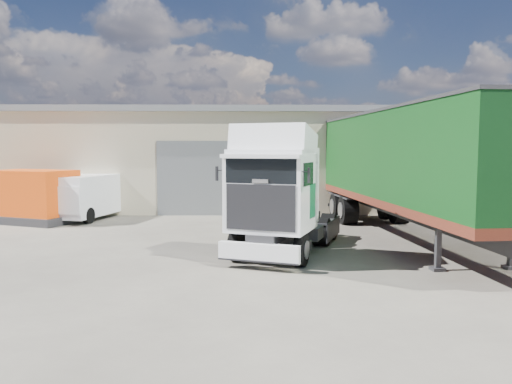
{
  "coord_description": "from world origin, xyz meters",
  "views": [
    {
      "loc": [
        0.48,
        -14.05,
        3.24
      ],
      "look_at": [
        0.69,
        3.0,
        1.75
      ],
      "focal_mm": 35.0,
      "sensor_mm": 36.0,
      "label": 1
    }
  ],
  "objects_px": {
    "box_trailer": "(410,162)",
    "orange_skip": "(34,200)",
    "tractor_unit": "(280,202)",
    "panel_van": "(88,196)"
  },
  "relations": [
    {
      "from": "tractor_unit",
      "to": "box_trailer",
      "type": "height_order",
      "value": "box_trailer"
    },
    {
      "from": "orange_skip",
      "to": "panel_van",
      "type": "bearing_deg",
      "value": 53.89
    },
    {
      "from": "tractor_unit",
      "to": "panel_van",
      "type": "relative_size",
      "value": 1.16
    },
    {
      "from": "tractor_unit",
      "to": "orange_skip",
      "type": "height_order",
      "value": "tractor_unit"
    },
    {
      "from": "panel_van",
      "to": "orange_skip",
      "type": "height_order",
      "value": "orange_skip"
    },
    {
      "from": "box_trailer",
      "to": "orange_skip",
      "type": "xyz_separation_m",
      "value": [
        -15.14,
        4.37,
        -1.78
      ]
    },
    {
      "from": "tractor_unit",
      "to": "panel_van",
      "type": "distance_m",
      "value": 11.81
    },
    {
      "from": "tractor_unit",
      "to": "orange_skip",
      "type": "xyz_separation_m",
      "value": [
        -10.39,
        7.03,
        -0.65
      ]
    },
    {
      "from": "tractor_unit",
      "to": "box_trailer",
      "type": "relative_size",
      "value": 0.44
    },
    {
      "from": "panel_van",
      "to": "orange_skip",
      "type": "relative_size",
      "value": 1.24
    }
  ]
}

